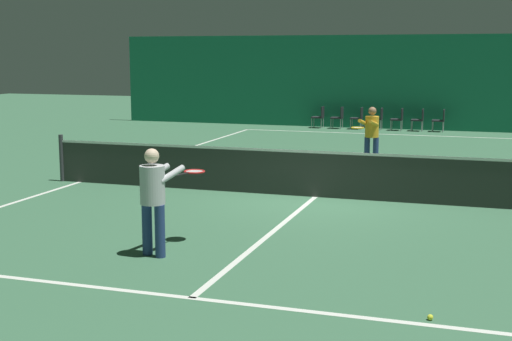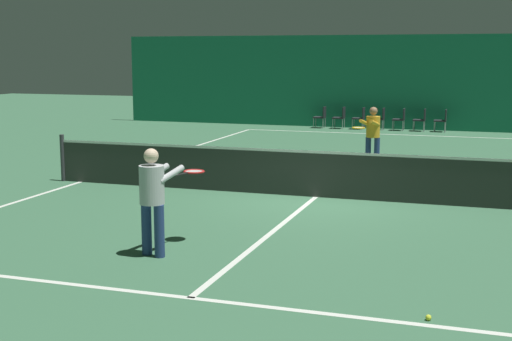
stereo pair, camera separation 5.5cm
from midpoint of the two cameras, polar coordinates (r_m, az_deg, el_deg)
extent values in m
plane|color=#386647|center=(14.59, 4.91, -2.13)|extent=(60.00, 60.00, 0.00)
cube|color=#196B4C|center=(28.02, 11.64, 6.93)|extent=(23.00, 0.12, 3.60)
cube|color=silver|center=(26.18, 10.99, 2.84)|extent=(11.00, 0.10, 0.00)
cube|color=silver|center=(20.78, 9.02, 1.24)|extent=(8.25, 0.10, 0.00)
cube|color=silver|center=(8.70, -5.11, -10.12)|extent=(8.25, 0.10, 0.00)
cube|color=silver|center=(16.71, -13.76, -0.89)|extent=(0.10, 23.80, 0.00)
cube|color=silver|center=(14.59, 4.91, -2.12)|extent=(0.10, 12.80, 0.00)
cube|color=#2D332D|center=(14.50, 4.94, -0.29)|extent=(11.90, 0.02, 0.95)
cube|color=white|center=(14.43, 4.96, 1.47)|extent=(11.90, 0.02, 0.05)
cylinder|color=#333338|center=(16.87, -15.12, 0.99)|extent=(0.10, 0.10, 1.07)
cylinder|color=navy|center=(10.48, -8.60, -4.63)|extent=(0.18, 0.18, 0.77)
cylinder|color=navy|center=(10.32, -7.59, -4.82)|extent=(0.18, 0.18, 0.77)
cylinder|color=#B7B7BC|center=(10.26, -8.18, -1.14)|extent=(0.44, 0.44, 0.56)
sphere|color=beige|center=(10.19, -8.24, 1.17)|extent=(0.21, 0.21, 0.21)
cylinder|color=#B7B7BC|center=(10.51, -7.86, -0.17)|extent=(0.23, 0.53, 0.22)
cylinder|color=#B7B7BC|center=(10.33, -6.67, -0.32)|extent=(0.23, 0.53, 0.22)
cylinder|color=black|center=(10.74, -5.85, -0.30)|extent=(0.11, 0.30, 0.03)
torus|color=red|center=(10.97, -4.84, -0.08)|extent=(0.41, 0.41, 0.03)
cylinder|color=silver|center=(10.97, -4.84, -0.08)|extent=(0.34, 0.34, 0.00)
cylinder|color=navy|center=(18.68, 9.72, 1.47)|extent=(0.17, 0.17, 0.75)
cylinder|color=navy|center=(18.76, 9.04, 1.52)|extent=(0.17, 0.17, 0.75)
cylinder|color=gold|center=(18.64, 9.44, 3.47)|extent=(0.42, 0.42, 0.54)
sphere|color=#936B4C|center=(18.61, 9.47, 4.72)|extent=(0.21, 0.21, 0.21)
cylinder|color=gold|center=(18.35, 9.56, 3.76)|extent=(0.20, 0.52, 0.22)
cylinder|color=gold|center=(18.46, 8.75, 3.82)|extent=(0.20, 0.52, 0.22)
cylinder|color=black|center=(18.04, 8.67, 3.48)|extent=(0.10, 0.30, 0.03)
torus|color=gold|center=(17.76, 8.29, 3.40)|extent=(0.40, 0.40, 0.03)
cylinder|color=silver|center=(17.76, 8.29, 3.40)|extent=(0.33, 0.33, 0.00)
cylinder|color=#99999E|center=(28.35, 4.86, 3.86)|extent=(0.03, 0.03, 0.39)
cylinder|color=#99999E|center=(27.98, 4.67, 3.79)|extent=(0.03, 0.03, 0.39)
cylinder|color=#99999E|center=(28.27, 5.61, 3.83)|extent=(0.03, 0.03, 0.39)
cylinder|color=#99999E|center=(27.90, 5.43, 3.76)|extent=(0.03, 0.03, 0.39)
cube|color=#232328|center=(28.10, 5.15, 4.26)|extent=(0.44, 0.44, 0.05)
cube|color=#232328|center=(28.04, 5.56, 4.70)|extent=(0.04, 0.44, 0.40)
cylinder|color=#99999E|center=(28.18, 6.38, 3.80)|extent=(0.03, 0.03, 0.39)
cylinder|color=#99999E|center=(27.81, 6.21, 3.73)|extent=(0.03, 0.03, 0.39)
cylinder|color=#99999E|center=(28.11, 7.14, 3.77)|extent=(0.03, 0.03, 0.39)
cylinder|color=#99999E|center=(27.74, 6.98, 3.70)|extent=(0.03, 0.03, 0.39)
cube|color=#232328|center=(27.94, 6.69, 4.20)|extent=(0.44, 0.44, 0.05)
cube|color=#232328|center=(27.88, 7.10, 4.65)|extent=(0.04, 0.44, 0.40)
cylinder|color=#99999E|center=(28.04, 7.91, 3.74)|extent=(0.03, 0.03, 0.39)
cylinder|color=#99999E|center=(27.66, 7.77, 3.67)|extent=(0.03, 0.03, 0.39)
cylinder|color=#99999E|center=(27.97, 8.68, 3.71)|extent=(0.03, 0.03, 0.39)
cylinder|color=#99999E|center=(27.60, 8.55, 3.64)|extent=(0.03, 0.03, 0.39)
cube|color=#232328|center=(27.80, 8.24, 4.14)|extent=(0.44, 0.44, 0.05)
cube|color=#232328|center=(27.74, 8.66, 4.59)|extent=(0.04, 0.44, 0.40)
cylinder|color=#99999E|center=(27.91, 9.46, 3.68)|extent=(0.03, 0.03, 0.39)
cylinder|color=#99999E|center=(27.53, 9.34, 3.61)|extent=(0.03, 0.03, 0.39)
cylinder|color=#99999E|center=(27.85, 10.24, 3.65)|extent=(0.03, 0.03, 0.39)
cylinder|color=#99999E|center=(27.48, 10.12, 3.57)|extent=(0.03, 0.03, 0.39)
cube|color=#232328|center=(27.67, 9.80, 4.08)|extent=(0.44, 0.44, 0.05)
cube|color=#232328|center=(27.62, 10.23, 4.53)|extent=(0.04, 0.44, 0.40)
cylinder|color=#99999E|center=(27.80, 11.03, 3.61)|extent=(0.03, 0.03, 0.39)
cylinder|color=#99999E|center=(27.43, 10.92, 3.54)|extent=(0.03, 0.03, 0.39)
cylinder|color=#99999E|center=(27.76, 11.81, 3.58)|extent=(0.03, 0.03, 0.39)
cylinder|color=#99999E|center=(27.38, 11.71, 3.51)|extent=(0.03, 0.03, 0.39)
cube|color=#232328|center=(27.57, 11.38, 4.01)|extent=(0.44, 0.44, 0.05)
cube|color=#232328|center=(27.53, 11.81, 4.46)|extent=(0.04, 0.44, 0.40)
cylinder|color=#99999E|center=(27.72, 12.60, 3.54)|extent=(0.03, 0.03, 0.39)
cylinder|color=#99999E|center=(27.34, 12.52, 3.47)|extent=(0.03, 0.03, 0.39)
cylinder|color=#99999E|center=(27.68, 13.39, 3.51)|extent=(0.03, 0.03, 0.39)
cylinder|color=#99999E|center=(27.30, 13.31, 3.43)|extent=(0.03, 0.03, 0.39)
cube|color=#232328|center=(27.49, 12.97, 3.94)|extent=(0.44, 0.44, 0.05)
cube|color=#232328|center=(27.45, 13.41, 4.39)|extent=(0.04, 0.44, 0.40)
cylinder|color=#99999E|center=(27.65, 14.19, 3.47)|extent=(0.03, 0.03, 0.39)
cylinder|color=#99999E|center=(27.27, 14.13, 3.40)|extent=(0.03, 0.03, 0.39)
cylinder|color=#99999E|center=(27.63, 14.97, 3.43)|extent=(0.03, 0.03, 0.39)
cylinder|color=#99999E|center=(27.25, 14.92, 3.36)|extent=(0.03, 0.03, 0.39)
cube|color=#232328|center=(27.43, 14.57, 3.87)|extent=(0.44, 0.44, 0.05)
cube|color=#232328|center=(27.40, 15.01, 4.32)|extent=(0.04, 0.44, 0.40)
sphere|color=#D1DB33|center=(8.21, 13.82, -11.35)|extent=(0.07, 0.07, 0.07)
camera|label=1|loc=(0.03, -89.87, 0.02)|focal=50.00mm
camera|label=2|loc=(0.03, 90.13, -0.02)|focal=50.00mm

